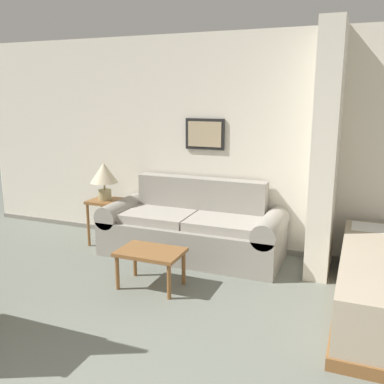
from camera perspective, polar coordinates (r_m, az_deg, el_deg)
The scene contains 6 objects.
wall_back at distance 5.20m, azimuth 7.20°, elevation 6.24°, with size 7.74×0.16×2.60m.
wall_partition_pillar at distance 4.65m, azimuth 17.43°, elevation 5.03°, with size 0.24×0.69×2.60m.
couch at distance 5.12m, azimuth 0.09°, elevation -4.95°, with size 2.15×0.84×0.89m.
coffee_table at distance 4.30m, azimuth -5.55°, elevation -8.42°, with size 0.64×0.43×0.38m.
side_table at distance 5.56m, azimuth -11.45°, elevation -2.21°, with size 0.38×0.38×0.58m.
table_lamp at distance 5.47m, azimuth -11.65°, elevation 2.25°, with size 0.35×0.35×0.47m.
Camera 1 is at (1.30, -1.08, 1.89)m, focal length 40.00 mm.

